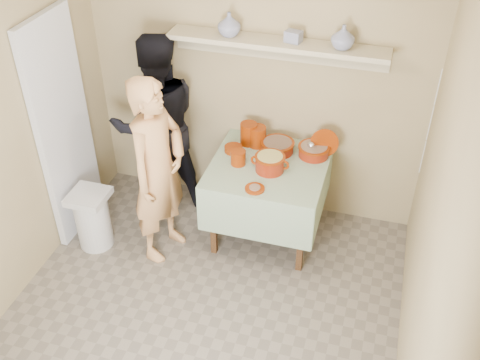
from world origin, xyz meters
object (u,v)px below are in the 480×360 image
(person_cook, at_px, (158,171))
(serving_table, at_px, (268,176))
(person_helper, at_px, (157,125))
(cazuela_rice, at_px, (270,162))
(trash_bin, at_px, (93,219))

(person_cook, relative_size, serving_table, 1.71)
(person_helper, distance_m, serving_table, 1.13)
(cazuela_rice, height_order, trash_bin, cazuela_rice)
(person_cook, distance_m, cazuela_rice, 0.92)
(cazuela_rice, xyz_separation_m, trash_bin, (-1.46, -0.49, -0.56))
(person_cook, height_order, person_helper, person_helper)
(person_cook, distance_m, person_helper, 0.69)
(person_helper, xyz_separation_m, serving_table, (1.09, -0.18, -0.22))
(person_helper, distance_m, trash_bin, 1.01)
(serving_table, height_order, trash_bin, serving_table)
(cazuela_rice, bearing_deg, trash_bin, -161.38)
(cazuela_rice, bearing_deg, person_helper, 166.71)
(serving_table, relative_size, cazuela_rice, 2.95)
(person_helper, relative_size, cazuela_rice, 5.24)
(person_cook, relative_size, trash_bin, 2.96)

